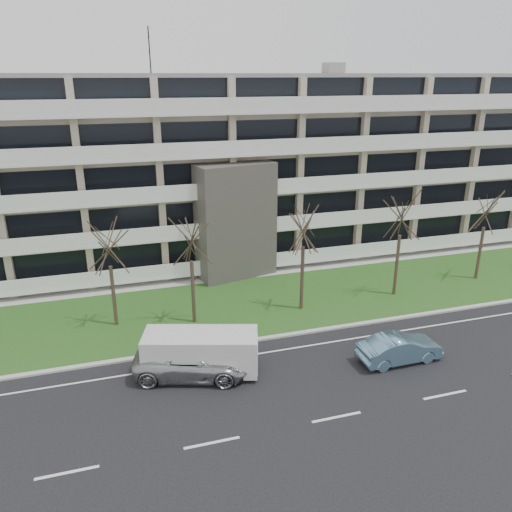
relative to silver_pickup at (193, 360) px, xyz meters
name	(u,v)px	position (x,y,z in m)	size (l,w,h in m)	color
ground	(337,417)	(5.83, -5.52, -0.86)	(160.00, 160.00, 0.00)	black
grass_verge	(256,303)	(5.83, 7.48, -0.83)	(90.00, 10.00, 0.06)	#24541C
curb	(280,336)	(5.83, 2.48, -0.80)	(90.00, 0.35, 0.12)	#B2B2AD
sidewalk	(236,275)	(5.83, 12.98, -0.82)	(90.00, 2.00, 0.08)	#B2B2AD
lane_edge_line	(288,349)	(5.83, 0.98, -0.85)	(90.00, 0.12, 0.01)	white
apartment_building	(215,167)	(5.82, 19.80, 6.76)	(60.50, 15.10, 18.75)	#B2A48A
silver_pickup	(193,360)	(0.00, 0.00, 0.00)	(2.85, 6.18, 1.72)	#A3A5AA
blue_sedan	(400,348)	(11.33, -2.02, -0.07)	(1.66, 4.77, 1.57)	#6795B2
white_van	(202,350)	(0.54, 0.03, 0.55)	(6.44, 3.89, 2.35)	silver
tree_2	(108,242)	(-3.74, 6.99, 4.82)	(3.65, 3.65, 7.30)	#382B21
tree_3	(190,236)	(1.13, 5.93, 5.06)	(3.81, 3.81, 7.62)	#382B21
tree_4	(304,221)	(8.52, 5.74, 5.44)	(4.05, 4.05, 8.10)	#382B21
tree_5	(402,211)	(15.92, 5.97, 5.51)	(4.09, 4.09, 8.19)	#382B21
tree_6	(487,206)	(23.75, 6.74, 5.04)	(3.79, 3.79, 7.59)	#382B21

